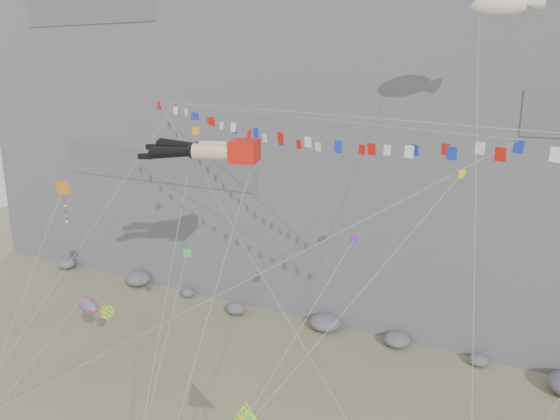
# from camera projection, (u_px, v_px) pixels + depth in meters

# --- Properties ---
(cliff) EXTENTS (80.00, 28.00, 50.00)m
(cliff) POSITION_uv_depth(u_px,v_px,m) (394.00, 22.00, 51.36)
(cliff) COLOR slate
(cliff) RESTS_ON ground
(talus_boulders) EXTENTS (60.00, 3.00, 1.20)m
(talus_boulders) POSITION_uv_depth(u_px,v_px,m) (325.00, 323.00, 44.67)
(talus_boulders) COLOR slate
(talus_boulders) RESTS_ON ground
(legs_kite) EXTENTS (8.90, 15.67, 21.86)m
(legs_kite) POSITION_uv_depth(u_px,v_px,m) (212.00, 151.00, 31.01)
(legs_kite) COLOR red
(legs_kite) RESTS_ON ground
(flag_banner_upper) EXTENTS (28.32, 20.92, 27.34)m
(flag_banner_upper) POSITION_uv_depth(u_px,v_px,m) (289.00, 117.00, 33.97)
(flag_banner_upper) COLOR red
(flag_banner_upper) RESTS_ON ground
(flag_banner_lower) EXTENTS (28.93, 11.43, 21.54)m
(flag_banner_lower) POSITION_uv_depth(u_px,v_px,m) (323.00, 115.00, 27.03)
(flag_banner_lower) COLOR red
(flag_banner_lower) RESTS_ON ground
(harlequin_kite) EXTENTS (3.72, 6.52, 14.77)m
(harlequin_kite) POSITION_uv_depth(u_px,v_px,m) (63.00, 189.00, 34.48)
(harlequin_kite) COLOR red
(harlequin_kite) RESTS_ON ground
(fish_windsock) EXTENTS (7.02, 4.70, 9.41)m
(fish_windsock) POSITION_uv_depth(u_px,v_px,m) (88.00, 305.00, 32.74)
(fish_windsock) COLOR #FF3F0D
(fish_windsock) RESTS_ON ground
(blimp_windsock) EXTENTS (4.87, 15.20, 28.02)m
(blimp_windsock) POSITION_uv_depth(u_px,v_px,m) (501.00, 7.00, 29.32)
(blimp_windsock) COLOR beige
(blimp_windsock) RESTS_ON ground
(small_kite_a) EXTENTS (4.61, 12.65, 21.26)m
(small_kite_a) POSITION_uv_depth(u_px,v_px,m) (194.00, 140.00, 33.39)
(small_kite_a) COLOR orange
(small_kite_a) RESTS_ON ground
(small_kite_b) EXTENTS (4.46, 12.33, 16.82)m
(small_kite_b) POSITION_uv_depth(u_px,v_px,m) (351.00, 244.00, 30.33)
(small_kite_b) COLOR purple
(small_kite_b) RESTS_ON ground
(small_kite_c) EXTENTS (3.77, 10.66, 14.66)m
(small_kite_c) POSITION_uv_depth(u_px,v_px,m) (186.00, 257.00, 31.93)
(small_kite_c) COLOR green
(small_kite_c) RESTS_ON ground
(small_kite_d) EXTENTS (10.64, 15.24, 23.63)m
(small_kite_d) POSITION_uv_depth(u_px,v_px,m) (452.00, 185.00, 27.44)
(small_kite_d) COLOR yellow
(small_kite_d) RESTS_ON ground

